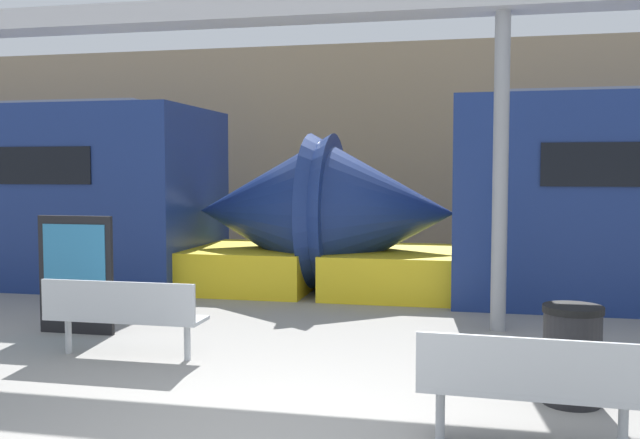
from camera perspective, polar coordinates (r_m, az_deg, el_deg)
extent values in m
cube|color=#9E8460|center=(16.89, 7.22, 5.55)|extent=(56.00, 0.20, 5.00)
cone|color=navy|center=(11.79, 4.95, 0.55)|extent=(2.38, 2.63, 2.63)
cube|color=yellow|center=(11.86, 6.00, -4.14)|extent=(2.14, 2.46, 0.70)
cone|color=navy|center=(12.20, -4.32, 0.66)|extent=(2.38, 2.63, 2.63)
cube|color=yellow|center=(12.36, -5.30, -3.81)|extent=(2.14, 2.46, 0.70)
cube|color=#ADB2B7|center=(5.50, 16.41, -12.93)|extent=(1.61, 0.51, 0.04)
cube|color=#ADB2B7|center=(5.25, 16.51, -11.24)|extent=(1.59, 0.11, 0.40)
cylinder|color=#ADB2B7|center=(5.59, 9.60, -14.96)|extent=(0.07, 0.07, 0.41)
cylinder|color=#ADB2B7|center=(5.63, 23.09, -15.09)|extent=(0.07, 0.07, 0.41)
cube|color=#ADB2B7|center=(8.02, -15.24, -7.59)|extent=(1.74, 0.45, 0.04)
cube|color=#ADB2B7|center=(7.80, -15.94, -6.26)|extent=(1.74, 0.04, 0.40)
cylinder|color=#ADB2B7|center=(8.40, -19.49, -8.71)|extent=(0.07, 0.07, 0.41)
cylinder|color=#ADB2B7|center=(7.78, -10.58, -9.56)|extent=(0.07, 0.07, 0.41)
cylinder|color=black|center=(6.60, 19.51, -10.42)|extent=(0.49, 0.49, 0.79)
cylinder|color=black|center=(6.51, 19.59, -6.78)|extent=(0.51, 0.51, 0.06)
cube|color=black|center=(9.28, -18.94, -4.21)|extent=(0.98, 0.06, 1.46)
cube|color=teal|center=(9.24, -19.06, -3.79)|extent=(0.83, 0.01, 1.11)
cylinder|color=gray|center=(9.13, 14.24, 3.62)|extent=(0.19, 0.19, 3.96)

